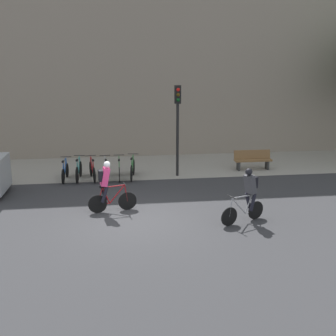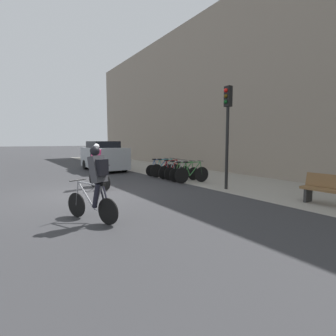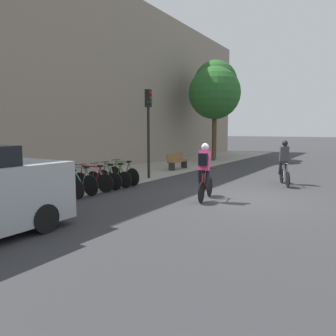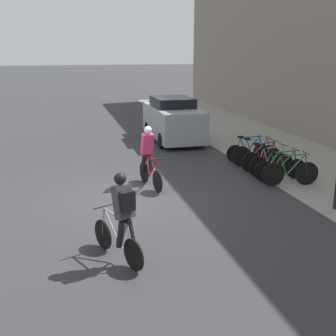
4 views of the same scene
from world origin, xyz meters
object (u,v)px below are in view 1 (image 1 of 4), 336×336
(cyclist_pink, at_px, (107,185))
(traffic_light_pole, at_px, (178,114))
(parked_bike_4, at_px, (119,170))
(parked_bike_5, at_px, (133,169))
(cyclist_grey, at_px, (248,193))
(parked_bike_2, at_px, (92,171))
(parked_bike_0, at_px, (65,172))
(parked_bike_1, at_px, (79,171))
(bench, at_px, (253,159))
(parked_bike_3, at_px, (106,170))

(cyclist_pink, height_order, traffic_light_pole, traffic_light_pole)
(parked_bike_4, xyz_separation_m, parked_bike_5, (0.56, 0.00, 0.02))
(cyclist_grey, distance_m, parked_bike_2, 7.39)
(parked_bike_0, bearing_deg, traffic_light_pole, 1.68)
(parked_bike_0, distance_m, parked_bike_1, 0.57)
(cyclist_pink, height_order, parked_bike_4, cyclist_pink)
(bench, bearing_deg, parked_bike_2, -174.23)
(parked_bike_0, height_order, parked_bike_5, parked_bike_5)
(parked_bike_1, bearing_deg, bench, 5.35)
(cyclist_pink, bearing_deg, parked_bike_1, 107.40)
(cyclist_grey, xyz_separation_m, bench, (2.19, 6.10, -0.47))
(parked_bike_0, height_order, traffic_light_pole, traffic_light_pole)
(parked_bike_1, height_order, parked_bike_4, parked_bike_1)
(parked_bike_0, distance_m, parked_bike_5, 2.83)
(parked_bike_1, bearing_deg, cyclist_pink, -72.60)
(parked_bike_3, relative_size, parked_bike_4, 0.95)
(parked_bike_0, height_order, parked_bike_2, parked_bike_2)
(cyclist_grey, relative_size, parked_bike_2, 1.06)
(cyclist_grey, xyz_separation_m, parked_bike_2, (-5.06, 5.37, -0.55))
(parked_bike_2, distance_m, parked_bike_5, 1.69)
(cyclist_pink, xyz_separation_m, parked_bike_1, (-1.24, 3.97, -0.54))
(parked_bike_2, bearing_deg, parked_bike_0, -179.99)
(parked_bike_5, relative_size, traffic_light_pole, 0.44)
(parked_bike_3, bearing_deg, cyclist_grey, -50.05)
(cyclist_grey, relative_size, parked_bike_5, 1.02)
(cyclist_pink, height_order, parked_bike_5, cyclist_pink)
(cyclist_grey, bearing_deg, cyclist_pink, 162.30)
(cyclist_grey, xyz_separation_m, parked_bike_5, (-3.37, 5.37, -0.54))
(parked_bike_2, bearing_deg, parked_bike_1, 179.93)
(cyclist_pink, relative_size, traffic_light_pole, 0.45)
(parked_bike_2, bearing_deg, cyclist_pink, -80.33)
(parked_bike_4, height_order, parked_bike_5, parked_bike_5)
(parked_bike_4, xyz_separation_m, traffic_light_pole, (2.52, 0.14, 2.30))
(traffic_light_pole, xyz_separation_m, bench, (3.60, 0.59, -2.22))
(parked_bike_1, relative_size, bench, 0.98)
(parked_bike_5, bearing_deg, parked_bike_0, -179.99)
(parked_bike_4, distance_m, traffic_light_pole, 3.42)
(parked_bike_0, distance_m, bench, 8.41)
(cyclist_grey, relative_size, parked_bike_4, 1.03)
(parked_bike_2, xyz_separation_m, parked_bike_4, (1.13, -0.00, -0.01))
(parked_bike_4, distance_m, parked_bike_5, 0.56)
(parked_bike_2, distance_m, parked_bike_3, 0.56)
(parked_bike_1, xyz_separation_m, bench, (7.82, 0.73, 0.06))
(cyclist_pink, xyz_separation_m, parked_bike_4, (0.45, 3.97, -0.56))
(traffic_light_pole, bearing_deg, parked_bike_0, -178.32)
(cyclist_grey, distance_m, parked_bike_4, 6.67)
(cyclist_grey, height_order, bench, cyclist_grey)
(cyclist_pink, xyz_separation_m, parked_bike_5, (1.02, 3.97, -0.54))
(parked_bike_2, bearing_deg, parked_bike_5, 0.01)
(parked_bike_2, bearing_deg, bench, 5.77)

